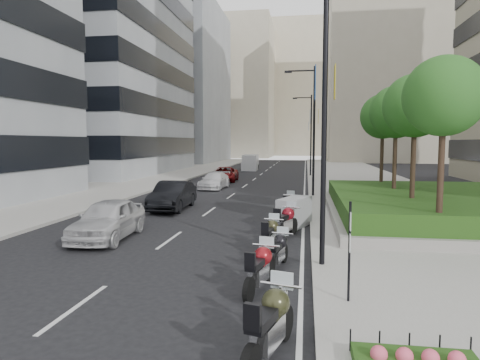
% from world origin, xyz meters
% --- Properties ---
extents(ground, '(160.00, 160.00, 0.00)m').
position_xyz_m(ground, '(0.00, 0.00, 0.00)').
color(ground, black).
rests_on(ground, ground).
extents(sidewalk_right, '(10.00, 100.00, 0.15)m').
position_xyz_m(sidewalk_right, '(9.00, 30.00, 0.07)').
color(sidewalk_right, '#9E9B93').
rests_on(sidewalk_right, ground).
extents(sidewalk_left, '(8.00, 100.00, 0.15)m').
position_xyz_m(sidewalk_left, '(-12.00, 30.00, 0.07)').
color(sidewalk_left, '#9E9B93').
rests_on(sidewalk_left, ground).
extents(lane_edge, '(0.12, 100.00, 0.01)m').
position_xyz_m(lane_edge, '(3.70, 30.00, 0.01)').
color(lane_edge, silver).
rests_on(lane_edge, ground).
extents(lane_centre, '(0.12, 100.00, 0.01)m').
position_xyz_m(lane_centre, '(-1.50, 30.00, 0.01)').
color(lane_centre, silver).
rests_on(lane_centre, ground).
extents(building_grey_mid, '(22.00, 26.00, 40.00)m').
position_xyz_m(building_grey_mid, '(-24.00, 38.00, 20.00)').
color(building_grey_mid, gray).
rests_on(building_grey_mid, ground).
extents(building_grey_far, '(22.00, 26.00, 30.00)m').
position_xyz_m(building_grey_far, '(-24.00, 70.00, 15.00)').
color(building_grey_far, gray).
rests_on(building_grey_far, ground).
extents(building_cream_right, '(28.00, 24.00, 36.00)m').
position_xyz_m(building_cream_right, '(22.00, 80.00, 18.00)').
color(building_cream_right, '#B7AD93').
rests_on(building_cream_right, ground).
extents(building_cream_left, '(26.00, 24.00, 34.00)m').
position_xyz_m(building_cream_left, '(-18.00, 100.00, 17.00)').
color(building_cream_left, '#B7AD93').
rests_on(building_cream_left, ground).
extents(building_cream_centre, '(30.00, 24.00, 38.00)m').
position_xyz_m(building_cream_centre, '(2.00, 120.00, 19.00)').
color(building_cream_centre, '#B7AD93').
rests_on(building_cream_centre, ground).
extents(planter, '(10.00, 14.00, 0.40)m').
position_xyz_m(planter, '(10.00, 10.00, 0.35)').
color(planter, gray).
rests_on(planter, sidewalk_right).
extents(hedge, '(9.40, 13.40, 0.80)m').
position_xyz_m(hedge, '(10.00, 10.00, 0.95)').
color(hedge, '#184213').
rests_on(hedge, planter).
extents(tree_0, '(2.80, 2.80, 6.30)m').
position_xyz_m(tree_0, '(8.50, 4.00, 5.42)').
color(tree_0, '#332319').
rests_on(tree_0, planter).
extents(tree_1, '(2.80, 2.80, 6.30)m').
position_xyz_m(tree_1, '(8.50, 8.00, 5.42)').
color(tree_1, '#332319').
rests_on(tree_1, planter).
extents(tree_2, '(2.80, 2.80, 6.30)m').
position_xyz_m(tree_2, '(8.50, 12.00, 5.42)').
color(tree_2, '#332319').
rests_on(tree_2, planter).
extents(tree_3, '(2.80, 2.80, 6.30)m').
position_xyz_m(tree_3, '(8.50, 16.00, 5.42)').
color(tree_3, '#332319').
rests_on(tree_3, planter).
extents(lamp_post_0, '(2.34, 0.45, 9.00)m').
position_xyz_m(lamp_post_0, '(4.14, 1.00, 5.07)').
color(lamp_post_0, black).
rests_on(lamp_post_0, ground).
extents(lamp_post_1, '(2.34, 0.45, 9.00)m').
position_xyz_m(lamp_post_1, '(4.14, 18.00, 5.07)').
color(lamp_post_1, black).
rests_on(lamp_post_1, ground).
extents(lamp_post_2, '(2.34, 0.45, 9.00)m').
position_xyz_m(lamp_post_2, '(4.14, 36.00, 5.07)').
color(lamp_post_2, black).
rests_on(lamp_post_2, ground).
extents(parking_sign, '(0.06, 0.32, 2.50)m').
position_xyz_m(parking_sign, '(4.80, -2.00, 1.46)').
color(parking_sign, black).
rests_on(parking_sign, ground).
extents(motorcycle_0, '(0.95, 2.38, 1.21)m').
position_xyz_m(motorcycle_0, '(3.20, -4.68, 0.65)').
color(motorcycle_0, black).
rests_on(motorcycle_0, ground).
extents(motorcycle_1, '(0.78, 2.23, 1.12)m').
position_xyz_m(motorcycle_1, '(2.65, -1.25, 0.60)').
color(motorcycle_1, black).
rests_on(motorcycle_1, ground).
extents(motorcycle_2, '(0.71, 2.03, 1.02)m').
position_xyz_m(motorcycle_2, '(2.98, 0.84, 0.54)').
color(motorcycle_2, black).
rests_on(motorcycle_2, ground).
extents(motorcycle_3, '(0.72, 2.15, 1.08)m').
position_xyz_m(motorcycle_3, '(2.57, 2.89, 0.58)').
color(motorcycle_3, black).
rests_on(motorcycle_3, ground).
extents(motorcycle_4, '(1.08, 2.31, 1.20)m').
position_xyz_m(motorcycle_4, '(3.00, 5.10, 0.64)').
color(motorcycle_4, black).
rests_on(motorcycle_4, ground).
extents(motorcycle_5, '(1.61, 2.39, 1.34)m').
position_xyz_m(motorcycle_5, '(3.29, 7.34, 0.67)').
color(motorcycle_5, black).
rests_on(motorcycle_5, ground).
extents(motorcycle_6, '(0.76, 2.29, 1.14)m').
position_xyz_m(motorcycle_6, '(2.94, 9.61, 0.61)').
color(motorcycle_6, black).
rests_on(motorcycle_6, ground).
extents(car_a, '(2.14, 4.77, 1.59)m').
position_xyz_m(car_a, '(-3.98, 3.83, 0.80)').
color(car_a, silver).
rests_on(car_a, ground).
extents(car_b, '(1.85, 4.92, 1.61)m').
position_xyz_m(car_b, '(-3.73, 11.42, 0.80)').
color(car_b, black).
rests_on(car_b, ground).
extents(car_c, '(2.12, 4.70, 1.34)m').
position_xyz_m(car_c, '(-3.68, 22.47, 0.67)').
color(car_c, silver).
rests_on(car_c, ground).
extents(car_d, '(2.62, 5.20, 1.41)m').
position_xyz_m(car_d, '(-4.08, 29.05, 0.71)').
color(car_d, maroon).
rests_on(car_d, ground).
extents(delivery_van, '(2.13, 5.13, 2.12)m').
position_xyz_m(delivery_van, '(-3.74, 46.05, 0.99)').
color(delivery_van, silver).
rests_on(delivery_van, ground).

